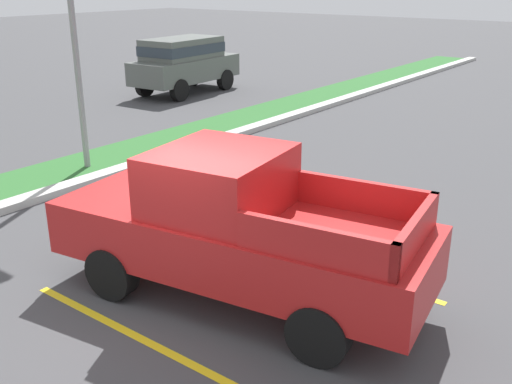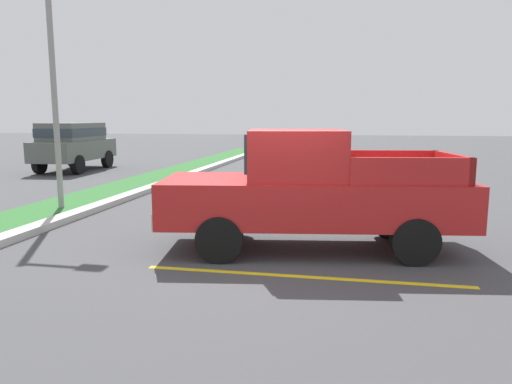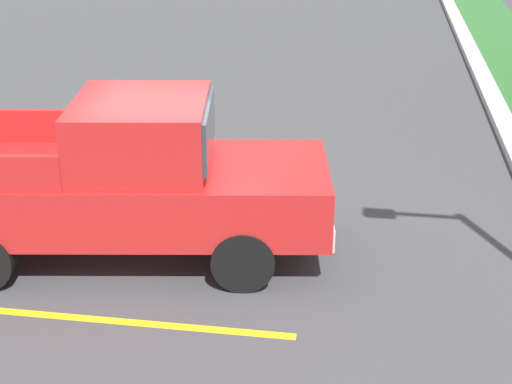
# 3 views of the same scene
# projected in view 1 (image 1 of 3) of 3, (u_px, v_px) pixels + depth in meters

# --- Properties ---
(ground_plane) EXTENTS (120.00, 120.00, 0.00)m
(ground_plane) POSITION_uv_depth(u_px,v_px,m) (180.00, 298.00, 8.23)
(ground_plane) COLOR #424244
(parking_line_near) EXTENTS (0.12, 4.80, 0.01)m
(parking_line_near) POSITION_uv_depth(u_px,v_px,m) (160.00, 348.00, 7.10)
(parking_line_near) COLOR yellow
(parking_line_near) RESTS_ON ground
(parking_line_far) EXTENTS (0.12, 4.80, 0.01)m
(parking_line_far) POSITION_uv_depth(u_px,v_px,m) (300.00, 257.00, 9.42)
(parking_line_far) COLOR yellow
(parking_line_far) RESTS_ON ground
(pickup_truck_main) EXTENTS (2.65, 5.45, 2.10)m
(pickup_truck_main) POSITION_uv_depth(u_px,v_px,m) (236.00, 228.00, 7.93)
(pickup_truck_main) COLOR black
(pickup_truck_main) RESTS_ON ground
(suv_distant) EXTENTS (4.71, 2.19, 2.10)m
(suv_distant) POSITION_uv_depth(u_px,v_px,m) (184.00, 61.00, 22.37)
(suv_distant) COLOR black
(suv_distant) RESTS_ON ground
(street_light) EXTENTS (0.24, 1.49, 6.25)m
(street_light) POSITION_uv_depth(u_px,v_px,m) (76.00, 6.00, 12.45)
(street_light) COLOR gray
(street_light) RESTS_ON ground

